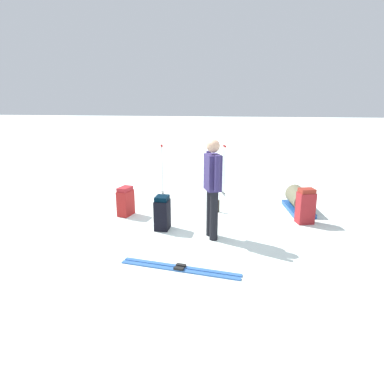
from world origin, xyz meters
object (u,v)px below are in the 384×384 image
object	(u,v)px
ski_poles_planted_far	(162,167)
backpack_large_dark	(306,206)
backpack_small_spare	(126,201)
ski_poles_planted_near	(224,168)
gear_sled	(299,201)
skier_standing	(213,184)
backpack_bright	(162,213)
thermos_bottle	(218,206)
ski_pair_near	(180,268)

from	to	relation	value
ski_poles_planted_far	backpack_large_dark	bearing A→B (deg)	63.65
backpack_small_spare	ski_poles_planted_near	bearing A→B (deg)	133.47
backpack_small_spare	gear_sled	distance (m)	3.65
skier_standing	backpack_bright	bearing A→B (deg)	-105.45
thermos_bottle	backpack_small_spare	bearing A→B (deg)	-75.77
skier_standing	gear_sled	size ratio (longest dim) A/B	1.52
gear_sled	skier_standing	bearing A→B (deg)	-44.51
backpack_bright	ski_poles_planted_far	distance (m)	2.38
backpack_large_dark	gear_sled	size ratio (longest dim) A/B	0.62
ski_pair_near	backpack_large_dark	xyz separation A→B (m)	(-2.19, 2.04, 0.32)
backpack_small_spare	thermos_bottle	bearing A→B (deg)	104.23
gear_sled	backpack_small_spare	bearing A→B (deg)	-77.19
backpack_bright	gear_sled	size ratio (longest dim) A/B	0.57
ski_poles_planted_far	thermos_bottle	world-z (taller)	ski_poles_planted_far
ski_poles_planted_near	gear_sled	size ratio (longest dim) A/B	1.12
gear_sled	thermos_bottle	size ratio (longest dim) A/B	4.29
ski_pair_near	thermos_bottle	distance (m)	2.63
ski_pair_near	backpack_bright	distance (m)	1.62
backpack_large_dark	thermos_bottle	size ratio (longest dim) A/B	2.64
skier_standing	gear_sled	xyz separation A→B (m)	(-1.73, 1.70, -0.73)
skier_standing	ski_pair_near	world-z (taller)	skier_standing
skier_standing	ski_poles_planted_far	size ratio (longest dim) A/B	1.36
ski_pair_near	backpack_small_spare	xyz separation A→B (m)	(-2.14, -1.52, 0.28)
backpack_small_spare	thermos_bottle	world-z (taller)	backpack_small_spare
ski_poles_planted_far	ski_pair_near	bearing A→B (deg)	16.66
ski_poles_planted_far	gear_sled	world-z (taller)	ski_poles_planted_far
skier_standing	backpack_small_spare	xyz separation A→B (m)	(-0.92, -1.86, -0.66)
ski_poles_planted_far	thermos_bottle	distance (m)	1.95
thermos_bottle	gear_sled	bearing A→B (deg)	101.24
backpack_large_dark	thermos_bottle	distance (m)	1.77
ski_poles_planted_near	thermos_bottle	xyz separation A→B (m)	(1.33, -0.04, -0.57)
ski_pair_near	backpack_bright	bearing A→B (deg)	-158.07
skier_standing	thermos_bottle	size ratio (longest dim) A/B	6.54
ski_pair_near	backpack_large_dark	world-z (taller)	backpack_large_dark
skier_standing	backpack_bright	size ratio (longest dim) A/B	2.69
backpack_small_spare	ski_poles_planted_far	bearing A→B (deg)	166.33
ski_poles_planted_far	skier_standing	bearing A→B (deg)	29.95
backpack_large_dark	backpack_small_spare	bearing A→B (deg)	-89.14
ski_poles_planted_near	gear_sled	bearing A→B (deg)	59.10
backpack_bright	ski_poles_planted_near	xyz separation A→B (m)	(-2.46, 0.97, 0.39)
thermos_bottle	backpack_large_dark	bearing A→B (deg)	76.21
backpack_bright	thermos_bottle	world-z (taller)	backpack_bright
backpack_small_spare	skier_standing	bearing A→B (deg)	63.74
skier_standing	ski_poles_planted_near	bearing A→B (deg)	179.16
backpack_small_spare	backpack_large_dark	bearing A→B (deg)	90.86
skier_standing	ski_poles_planted_far	bearing A→B (deg)	-150.05
ski_pair_near	backpack_small_spare	world-z (taller)	backpack_small_spare
ski_poles_planted_near	ski_poles_planted_far	size ratio (longest dim) A/B	1.00
ski_pair_near	skier_standing	bearing A→B (deg)	164.49
ski_poles_planted_near	ski_poles_planted_far	xyz separation A→B (m)	(0.18, -1.50, 0.00)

